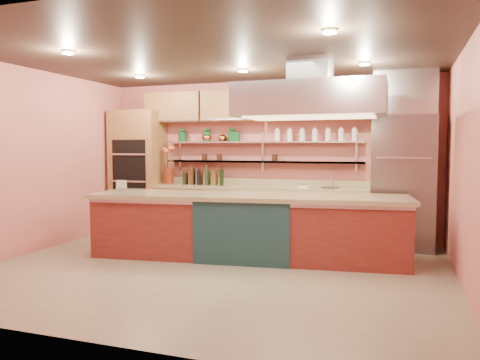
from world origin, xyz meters
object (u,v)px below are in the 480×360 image
at_px(refrigerator, 403,183).
at_px(flower_vase, 169,176).
at_px(kitchen_scale, 304,185).
at_px(copper_kettle, 222,138).
at_px(island, 247,226).
at_px(green_canister, 236,137).

relative_size(refrigerator, flower_vase, 6.95).
xyz_separation_m(kitchen_scale, copper_kettle, (-1.56, 0.22, 0.81)).
bearing_deg(island, green_canister, 107.55).
height_order(island, kitchen_scale, kitchen_scale).
distance_m(kitchen_scale, copper_kettle, 1.77).
height_order(flower_vase, kitchen_scale, flower_vase).
distance_m(island, flower_vase, 2.53).
height_order(copper_kettle, green_canister, green_canister).
relative_size(island, flower_vase, 14.75).
distance_m(refrigerator, flower_vase, 4.13).
height_order(flower_vase, green_canister, green_canister).
height_order(refrigerator, kitchen_scale, refrigerator).
xyz_separation_m(island, copper_kettle, (-1.02, 1.63, 1.32)).
xyz_separation_m(copper_kettle, green_canister, (0.27, 0.00, 0.02)).
xyz_separation_m(refrigerator, green_canister, (-2.87, 0.23, 0.75)).
bearing_deg(refrigerator, kitchen_scale, 179.64).
xyz_separation_m(kitchen_scale, green_canister, (-1.29, 0.22, 0.83)).
distance_m(island, kitchen_scale, 1.60).
relative_size(flower_vase, green_canister, 1.81).
bearing_deg(copper_kettle, flower_vase, -167.45).
bearing_deg(kitchen_scale, flower_vase, 164.53).
bearing_deg(green_canister, flower_vase, -170.09).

